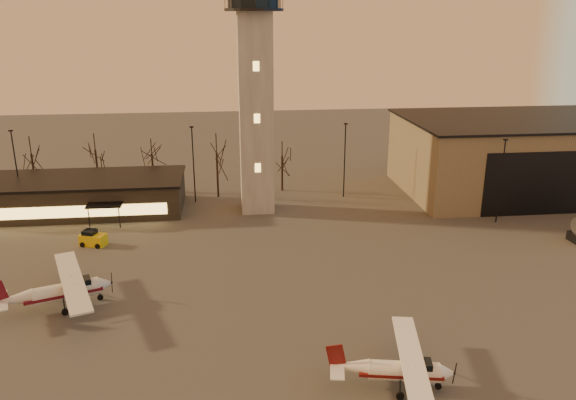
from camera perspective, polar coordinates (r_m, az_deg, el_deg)
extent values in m
plane|color=#3B3936|center=(44.43, -0.60, -13.55)|extent=(220.00, 220.00, 0.00)
cube|color=gray|center=(68.70, -3.28, 8.55)|extent=(4.00, 4.00, 24.00)
cylinder|color=black|center=(67.78, -3.47, 18.74)|extent=(6.80, 6.80, 0.30)
cube|color=#7D6E51|center=(84.02, 22.02, 4.14)|extent=(30.00, 20.00, 10.00)
cube|color=black|center=(83.05, 22.44, 7.58)|extent=(30.60, 20.60, 0.30)
cube|color=black|center=(75.90, 25.42, 1.53)|extent=(18.00, 0.10, 8.00)
cube|color=black|center=(75.05, -20.24, 0.41)|extent=(25.00, 10.00, 4.00)
cube|color=black|center=(74.47, -20.42, 1.99)|extent=(25.40, 10.40, 0.30)
cube|color=#F6BF56|center=(70.53, -21.10, -1.12)|extent=(22.00, 0.08, 1.40)
cube|color=black|center=(68.40, -18.15, -0.49)|extent=(4.00, 2.00, 0.20)
cylinder|color=black|center=(78.42, -25.84, 2.72)|extent=(0.16, 0.16, 10.00)
cube|color=black|center=(77.40, -26.35, 6.33)|extent=(0.50, 0.25, 0.18)
cylinder|color=black|center=(74.06, -9.57, 3.49)|extent=(0.16, 0.16, 10.00)
cube|color=black|center=(72.98, -9.77, 7.33)|extent=(0.50, 0.25, 0.18)
cylinder|color=black|center=(75.63, 5.77, 3.95)|extent=(0.16, 0.16, 10.00)
cube|color=black|center=(74.58, 5.89, 7.72)|extent=(0.50, 0.25, 0.18)
cylinder|color=black|center=(70.06, 20.78, 1.71)|extent=(0.16, 0.16, 10.00)
cube|color=black|center=(68.92, 21.25, 5.74)|extent=(0.50, 0.25, 0.18)
cylinder|color=black|center=(84.43, -24.39, 2.40)|extent=(0.28, 0.28, 5.74)
cylinder|color=black|center=(80.98, -13.54, 2.74)|extent=(0.28, 0.28, 5.25)
cylinder|color=black|center=(76.38, -7.18, 2.55)|extent=(0.28, 0.28, 6.16)
cylinder|color=black|center=(78.85, -0.60, 2.74)|extent=(0.28, 0.28, 4.97)
cylinder|color=black|center=(84.21, -18.81, 2.98)|extent=(0.28, 0.28, 5.60)
cylinder|color=white|center=(39.09, 11.66, -16.65)|extent=(4.80, 2.17, 1.31)
cone|color=white|center=(39.53, 15.74, -16.55)|extent=(1.13, 1.40, 1.25)
cone|color=white|center=(38.70, 6.42, -16.47)|extent=(2.59, 1.55, 1.11)
cube|color=black|center=(38.98, 13.23, -16.07)|extent=(1.69, 1.33, 0.71)
cube|color=#5F0F0D|center=(39.09, 11.35, -16.71)|extent=(5.60, 2.37, 0.22)
cube|color=white|center=(38.72, 12.50, -15.68)|extent=(3.60, 11.18, 0.14)
cube|color=white|center=(38.61, 5.02, -16.33)|extent=(1.53, 3.44, 0.08)
cube|color=#5F0F0D|center=(38.22, 4.90, -15.45)|extent=(1.39, 0.35, 1.71)
cylinder|color=silver|center=(51.12, -21.61, -8.63)|extent=(5.45, 3.19, 1.49)
cone|color=silver|center=(51.35, -18.16, -8.11)|extent=(1.45, 1.68, 1.42)
cone|color=silver|center=(51.03, -26.00, -9.07)|extent=(3.01, 2.12, 1.26)
cube|color=black|center=(50.96, -20.39, -7.92)|extent=(2.02, 1.71, 0.80)
cube|color=#540C17|center=(51.13, -21.85, -8.72)|extent=(6.33, 3.55, 0.25)
cube|color=silver|center=(50.77, -21.08, -7.63)|extent=(5.90, 12.42, 0.16)
cube|color=silver|center=(51.02, -27.18, -9.10)|extent=(2.25, 3.90, 0.09)
cube|color=gold|center=(63.74, -19.16, -3.84)|extent=(3.00, 2.24, 1.25)
cube|color=black|center=(63.67, -19.50, -3.21)|extent=(1.59, 1.59, 0.71)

